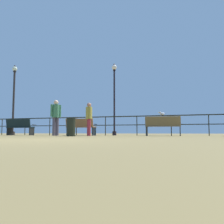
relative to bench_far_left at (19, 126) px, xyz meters
name	(u,v)px	position (x,y,z in m)	size (l,w,h in m)	color
ground_plane	(27,140)	(5.87, -6.91, -0.52)	(60.00, 60.00, 0.00)	olive
pier_railing	(121,121)	(5.87, 0.68, 0.23)	(18.97, 0.05, 1.02)	black
bench_far_left	(19,126)	(0.00, 0.00, 0.00)	(1.66, 0.65, 0.92)	black
bench_near_left	(80,126)	(3.85, 0.01, -0.02)	(1.63, 0.72, 0.88)	brown
bench_near_right	(163,125)	(8.11, 0.01, 0.00)	(1.63, 0.61, 0.91)	brown
lamppost_left	(14,97)	(-1.31, 0.97, 1.87)	(0.30, 0.30, 4.51)	black
lamppost_center	(114,94)	(5.42, 0.97, 1.78)	(0.28, 0.28, 4.01)	black
person_by_bench	(89,117)	(4.75, -0.95, 0.39)	(0.34, 0.43, 1.58)	#9D2A36
person_at_railing	(56,115)	(2.81, -0.72, 0.53)	(0.36, 0.51, 1.82)	#4D4554
seagull_on_rail	(162,114)	(8.01, 0.67, 0.59)	(0.34, 0.26, 0.18)	silver
trash_bin	(71,127)	(4.53, -2.34, -0.13)	(0.39, 0.39, 0.77)	black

